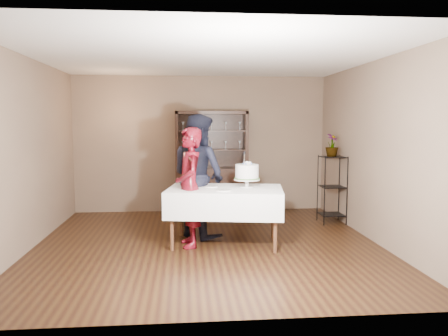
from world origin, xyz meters
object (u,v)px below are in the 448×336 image
(woman, at_px, (190,187))
(cake, at_px, (247,173))
(potted_plant, at_px, (332,145))
(plant_etagere, at_px, (332,187))
(china_hutch, at_px, (212,179))
(man, at_px, (198,176))
(cake_table, at_px, (225,201))

(woman, xyz_separation_m, cake, (0.85, 0.13, 0.18))
(potted_plant, bearing_deg, woman, -154.18)
(plant_etagere, bearing_deg, china_hutch, 153.17)
(cake, bearing_deg, man, 148.34)
(plant_etagere, xyz_separation_m, cake_table, (-2.02, -1.19, -0.02))
(china_hutch, distance_m, plant_etagere, 2.33)
(cake_table, bearing_deg, man, 126.61)
(plant_etagere, distance_m, man, 2.51)
(woman, height_order, potted_plant, woman)
(cake_table, distance_m, cake, 0.53)
(plant_etagere, xyz_separation_m, woman, (-2.54, -1.25, 0.21))
(woman, xyz_separation_m, man, (0.14, 0.56, 0.10))
(china_hutch, height_order, cake, china_hutch)
(woman, bearing_deg, man, 157.15)
(man, relative_size, potted_plant, 4.79)
(potted_plant, bearing_deg, cake, -146.83)
(cake_table, height_order, potted_plant, potted_plant)
(man, relative_size, cake, 3.60)
(cake_table, bearing_deg, potted_plant, 30.13)
(china_hutch, relative_size, woman, 1.16)
(man, bearing_deg, cake_table, 176.56)
(potted_plant, bearing_deg, cake_table, -149.87)
(cake_table, bearing_deg, plant_etagere, 30.46)
(potted_plant, bearing_deg, china_hutch, 152.00)
(man, bearing_deg, cake, -161.71)
(cake_table, distance_m, man, 0.71)
(cake, bearing_deg, woman, -171.36)
(china_hutch, relative_size, potted_plant, 5.01)
(plant_etagere, bearing_deg, man, -164.06)
(woman, height_order, cake, woman)
(cake_table, bearing_deg, woman, -173.53)
(china_hutch, height_order, man, china_hutch)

